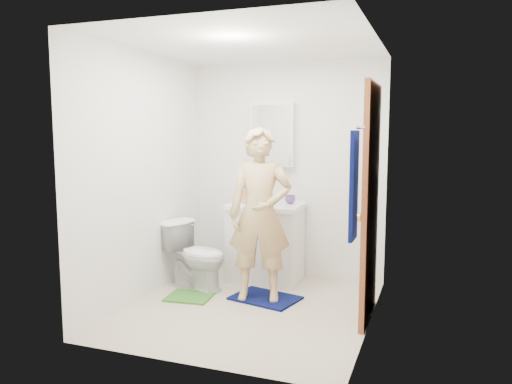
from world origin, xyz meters
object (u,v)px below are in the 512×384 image
(soap_dispenser, at_px, (247,195))
(toothbrush_cup, at_px, (290,200))
(medicine_cabinet, at_px, (273,135))
(man, at_px, (260,215))
(vanity_cabinet, at_px, (266,244))
(towel, at_px, (354,186))
(toilet, at_px, (196,255))

(soap_dispenser, relative_size, toothbrush_cup, 1.71)
(medicine_cabinet, relative_size, man, 0.42)
(vanity_cabinet, distance_m, towel, 2.08)
(medicine_cabinet, xyz_separation_m, toilet, (-0.58, -0.76, -1.25))
(medicine_cabinet, bearing_deg, towel, -55.39)
(medicine_cabinet, height_order, toothbrush_cup, medicine_cabinet)
(toilet, relative_size, toothbrush_cup, 6.12)
(vanity_cabinet, relative_size, toilet, 1.13)
(vanity_cabinet, xyz_separation_m, man, (0.17, -0.68, 0.45))
(toilet, distance_m, soap_dispenser, 0.86)
(medicine_cabinet, xyz_separation_m, towel, (1.18, -1.71, -0.35))
(vanity_cabinet, bearing_deg, man, -75.78)
(medicine_cabinet, xyz_separation_m, soap_dispenser, (-0.21, -0.27, -0.65))
(towel, xyz_separation_m, toilet, (-1.76, 0.95, -0.90))
(vanity_cabinet, distance_m, medicine_cabinet, 1.22)
(vanity_cabinet, xyz_separation_m, medicine_cabinet, (0.00, 0.22, 1.20))
(towel, bearing_deg, medicine_cabinet, 124.61)
(toilet, xyz_separation_m, man, (0.76, -0.14, 0.50))
(medicine_cabinet, height_order, man, medicine_cabinet)
(medicine_cabinet, distance_m, man, 1.19)
(vanity_cabinet, distance_m, toilet, 0.79)
(vanity_cabinet, bearing_deg, toothbrush_cup, 23.83)
(medicine_cabinet, height_order, toilet, medicine_cabinet)
(medicine_cabinet, xyz_separation_m, toothbrush_cup, (0.24, -0.12, -0.70))
(man, bearing_deg, towel, -51.24)
(vanity_cabinet, relative_size, medicine_cabinet, 1.14)
(soap_dispenser, bearing_deg, medicine_cabinet, 51.76)
(vanity_cabinet, height_order, man, man)
(vanity_cabinet, bearing_deg, medicine_cabinet, 90.00)
(medicine_cabinet, bearing_deg, vanity_cabinet, -90.00)
(toothbrush_cup, bearing_deg, medicine_cabinet, 154.29)
(vanity_cabinet, xyz_separation_m, soap_dispenser, (-0.21, -0.04, 0.55))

